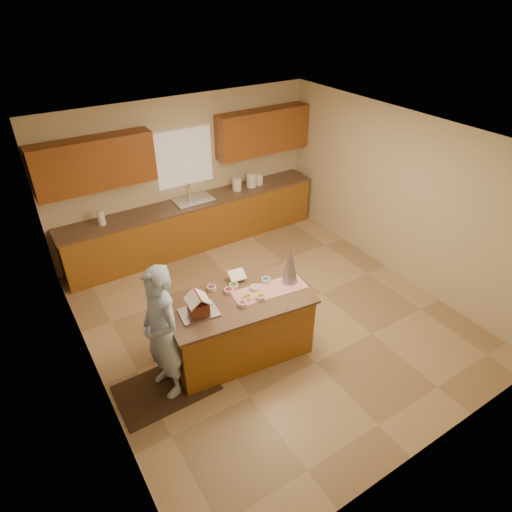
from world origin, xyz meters
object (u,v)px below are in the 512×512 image
at_px(island_base, 239,327).
at_px(gingerbread_house, 198,305).
at_px(boy, 162,334).
at_px(tinsel_tree, 290,265).

distance_m(island_base, gingerbread_house, 0.81).
bearing_deg(island_base, boy, -169.54).
height_order(island_base, tinsel_tree, tinsel_tree).
bearing_deg(tinsel_tree, gingerbread_house, 177.54).
distance_m(boy, gingerbread_house, 0.54).
bearing_deg(boy, tinsel_tree, 81.95).
xyz_separation_m(island_base, tinsel_tree, (0.77, -0.04, 0.74)).
bearing_deg(island_base, gingerbread_house, -174.81).
distance_m(island_base, tinsel_tree, 1.07).
bearing_deg(island_base, tinsel_tree, 3.67).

